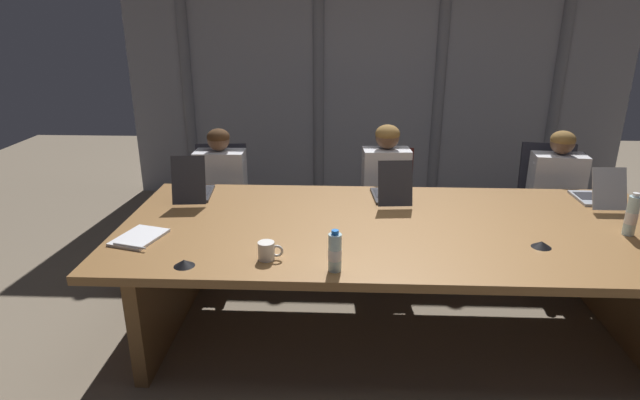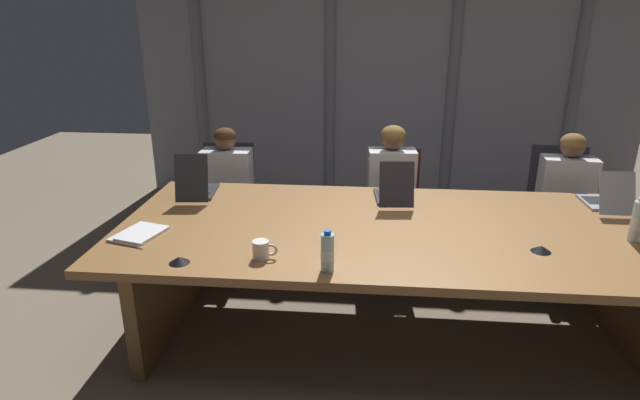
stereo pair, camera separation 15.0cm
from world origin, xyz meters
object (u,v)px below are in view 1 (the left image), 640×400
Objects in this scene: laptop_left_mid at (391,192)px; conference_mic_middle at (184,263)px; person_left_mid at (387,189)px; laptop_center at (597,195)px; laptop_left_end at (194,189)px; office_chair_left_end at (222,215)px; office_chair_left_mid at (384,218)px; water_bottle_primary at (335,252)px; conference_mic_left_side at (542,244)px; person_left_end at (219,190)px; person_center at (558,194)px; spiral_notepad at (139,238)px; coffee_mug_near at (267,251)px; office_chair_center at (545,219)px; water_bottle_secondary at (632,216)px.

laptop_left_mid reaches higher than conference_mic_middle.
person_left_mid reaches higher than conference_mic_middle.
laptop_center is 2.77m from conference_mic_middle.
laptop_left_end is 1.09× the size of laptop_center.
person_left_mid is at bearing 79.17° from office_chair_left_end.
laptop_center is at bearing -94.65° from laptop_left_mid.
laptop_center reaches higher than office_chair_left_mid.
conference_mic_left_side is at bearing 15.91° from water_bottle_primary.
person_center is at bearing 89.26° from person_left_end.
person_left_end reaches higher than spiral_notepad.
laptop_left_mid is at bearing 136.26° from conference_mic_left_side.
coffee_mug_near is 1.52m from conference_mic_left_side.
office_chair_left_end is at bearing -6.38° from laptop_left_end.
coffee_mug_near is (-0.75, -1.64, 0.46)m from office_chair_left_mid.
person_center is at bearing 86.02° from person_left_mid.
office_chair_center is at bearing 42.04° from spiral_notepad.
person_center is 10.26× the size of conference_mic_left_side.
office_chair_left_mid is at bearing 137.36° from water_bottle_secondary.
person_center is at bearing 39.34° from spiral_notepad.
laptop_left_end is at bearing -56.64° from office_chair_left_mid.
water_bottle_secondary is 1.91× the size of coffee_mug_near.
conference_mic_middle is 0.49m from spiral_notepad.
laptop_center reaches higher than water_bottle_secondary.
person_center is at bearing 90.32° from office_chair_left_mid.
laptop_left_end reaches higher than water_bottle_secondary.
office_chair_center is at bearing 89.44° from water_bottle_secondary.
laptop_left_end is 2.78m from water_bottle_secondary.
person_left_end reaches higher than conference_mic_left_side.
laptop_left_end is 0.48× the size of office_chair_left_end.
water_bottle_secondary reaches higher than spiral_notepad.
conference_mic_left_side reaches higher than spiral_notepad.
spiral_notepad is (-1.51, -0.73, -0.05)m from laptop_left_mid.
office_chair_center is (1.36, 0.68, -0.46)m from laptop_left_mid.
person_left_mid reaches higher than water_bottle_secondary.
office_chair_left_mid is at bearing 64.00° from laptop_center.
laptop_left_mid reaches higher than water_bottle_secondary.
water_bottle_secondary is 2.12m from coffee_mug_near.
laptop_left_end reaches higher than coffee_mug_near.
conference_mic_left_side is at bearing 34.87° from office_chair_left_mid.
laptop_center is 0.44× the size of office_chair_left_end.
laptop_center is 1.49m from person_left_mid.
laptop_center is 1.61m from office_chair_left_mid.
office_chair_center is 1.33m from water_bottle_secondary.
person_left_end is 1.27m from spiral_notepad.
conference_mic_middle is at bearing -26.38° from spiral_notepad.
water_bottle_secondary is at bearing -106.36° from laptop_left_end.
office_chair_left_mid is at bearing 95.89° from person_left_end.
laptop_left_end is at bearing -74.13° from person_center.
laptop_center is at bearing 30.00° from spiral_notepad.
laptop_left_mid is 1.91× the size of water_bottle_primary.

